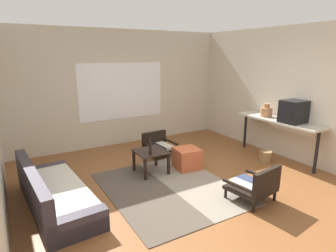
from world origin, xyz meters
name	(u,v)px	position (x,y,z in m)	size (l,w,h in m)	color
ground_plane	(195,192)	(0.00, 0.00, 0.00)	(7.80, 7.80, 0.00)	brown
far_wall_with_window	(121,88)	(0.00, 3.06, 1.35)	(5.60, 0.13, 2.70)	beige
side_wall_right	(294,94)	(2.66, 0.30, 1.35)	(0.12, 6.60, 2.70)	beige
area_rug	(169,188)	(-0.29, 0.33, 0.01)	(1.93, 2.35, 0.01)	#4C4238
couch	(53,194)	(-2.02, 0.67, 0.20)	(0.90, 2.05, 0.63)	#38333D
coffee_table	(151,155)	(-0.25, 1.04, 0.34)	(0.55, 0.57, 0.42)	black
armchair_by_window	(158,145)	(0.33, 1.82, 0.23)	(0.62, 0.59, 0.48)	black
armchair_striped_foreground	(255,185)	(0.60, -0.68, 0.27)	(0.68, 0.67, 0.57)	black
ottoman_orange	(187,159)	(0.44, 0.87, 0.20)	(0.45, 0.45, 0.40)	#BC5633
console_shelf	(278,123)	(2.34, 0.37, 0.77)	(0.48, 1.88, 0.85)	beige
crt_television	(293,112)	(2.33, 0.05, 1.07)	(0.44, 0.38, 0.44)	black
clay_vase	(266,112)	(2.34, 0.69, 0.95)	(0.25, 0.25, 0.27)	#A87047
glass_bottle	(150,147)	(-0.33, 0.89, 0.55)	(0.06, 0.06, 0.30)	black
wicker_basket	(265,156)	(2.02, 0.35, 0.11)	(0.25, 0.25, 0.22)	olive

